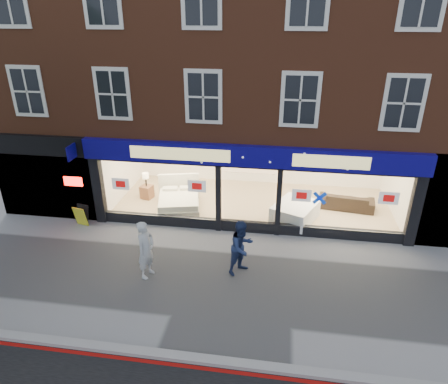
% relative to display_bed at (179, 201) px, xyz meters
% --- Properties ---
extents(ground, '(120.00, 120.00, 0.00)m').
position_rel_display_bed_xyz_m(ground, '(2.86, -4.33, -0.41)').
color(ground, gray).
rests_on(ground, ground).
extents(kerb_line, '(60.00, 0.10, 0.01)m').
position_rel_display_bed_xyz_m(kerb_line, '(2.86, -7.43, -0.41)').
color(kerb_line, '#8C0A07').
rests_on(kerb_line, ground).
extents(kerb_stone, '(60.00, 0.25, 0.12)m').
position_rel_display_bed_xyz_m(kerb_stone, '(2.86, -7.23, -0.35)').
color(kerb_stone, gray).
rests_on(kerb_stone, ground).
extents(showroom_floor, '(11.00, 4.50, 0.10)m').
position_rel_display_bed_xyz_m(showroom_floor, '(2.86, 0.92, -0.36)').
color(showroom_floor, tan).
rests_on(showroom_floor, ground).
extents(building, '(19.00, 8.26, 10.30)m').
position_rel_display_bed_xyz_m(building, '(2.84, 2.60, 6.26)').
color(building, brown).
rests_on(building, ground).
extents(display_bed, '(2.02, 2.28, 1.11)m').
position_rel_display_bed_xyz_m(display_bed, '(0.00, 0.00, 0.00)').
color(display_bed, silver).
rests_on(display_bed, showroom_floor).
extents(bedside_table, '(0.55, 0.55, 0.55)m').
position_rel_display_bed_xyz_m(bedside_table, '(-1.54, 0.68, -0.04)').
color(bedside_table, brown).
rests_on(bedside_table, showroom_floor).
extents(mattress_stack, '(1.91, 2.09, 0.67)m').
position_rel_display_bed_xyz_m(mattress_stack, '(4.53, -0.33, 0.02)').
color(mattress_stack, white).
rests_on(mattress_stack, showroom_floor).
extents(sofa, '(2.21, 1.10, 0.62)m').
position_rel_display_bed_xyz_m(sofa, '(6.56, 0.97, -0.00)').
color(sofa, black).
rests_on(sofa, showroom_floor).
extents(a_board, '(0.56, 0.43, 0.77)m').
position_rel_display_bed_xyz_m(a_board, '(-3.25, -1.70, -0.03)').
color(a_board, gold).
rests_on(a_board, ground).
extents(pedestrian_grey, '(0.60, 0.76, 1.82)m').
position_rel_display_bed_xyz_m(pedestrian_grey, '(0.14, -4.29, 0.50)').
color(pedestrian_grey, '#B9BDC1').
rests_on(pedestrian_grey, ground).
extents(pedestrian_blue, '(1.04, 1.06, 1.73)m').
position_rel_display_bed_xyz_m(pedestrian_blue, '(2.90, -3.67, 0.45)').
color(pedestrian_blue, '#1C284E').
rests_on(pedestrian_blue, ground).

